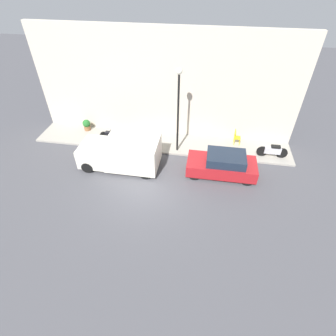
# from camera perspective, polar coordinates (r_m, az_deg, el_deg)

# --- Properties ---
(ground_plane) EXTENTS (60.00, 60.00, 0.00)m
(ground_plane) POSITION_cam_1_polar(r_m,az_deg,el_deg) (14.21, -4.72, -4.23)
(ground_plane) COLOR #47474C
(sidewalk) EXTENTS (2.37, 16.60, 0.12)m
(sidewalk) POSITION_cam_1_polar(r_m,az_deg,el_deg) (17.46, -1.55, 5.63)
(sidewalk) COLOR gray
(sidewalk) RESTS_ON ground_plane
(building_facade) EXTENTS (0.30, 16.60, 6.80)m
(building_facade) POSITION_cam_1_polar(r_m,az_deg,el_deg) (17.04, -0.89, 17.52)
(building_facade) COLOR beige
(building_facade) RESTS_ON ground_plane
(parked_car) EXTENTS (1.71, 3.83, 1.37)m
(parked_car) POSITION_cam_1_polar(r_m,az_deg,el_deg) (14.91, 11.75, 0.76)
(parked_car) COLOR maroon
(parked_car) RESTS_ON ground_plane
(delivery_van) EXTENTS (2.10, 4.54, 1.81)m
(delivery_van) POSITION_cam_1_polar(r_m,az_deg,el_deg) (15.28, -10.14, 3.33)
(delivery_van) COLOR silver
(delivery_van) RESTS_ON ground_plane
(motorcycle_black) EXTENTS (0.30, 1.83, 0.79)m
(motorcycle_black) POSITION_cam_1_polar(r_m,az_deg,el_deg) (17.60, -11.85, 6.95)
(motorcycle_black) COLOR black
(motorcycle_black) RESTS_ON sidewalk
(scooter_silver) EXTENTS (0.30, 1.81, 0.80)m
(scooter_silver) POSITION_cam_1_polar(r_m,az_deg,el_deg) (17.04, 21.80, 3.53)
(scooter_silver) COLOR #B7B7BF
(scooter_silver) RESTS_ON sidewalk
(streetlamp) EXTENTS (0.35, 0.35, 5.14)m
(streetlamp) POSITION_cam_1_polar(r_m,az_deg,el_deg) (14.94, 2.28, 14.62)
(streetlamp) COLOR black
(streetlamp) RESTS_ON sidewalk
(potted_plant) EXTENTS (0.52, 0.52, 0.77)m
(potted_plant) POSITION_cam_1_polar(r_m,az_deg,el_deg) (19.31, -17.28, 8.99)
(potted_plant) COLOR brown
(potted_plant) RESTS_ON sidewalk
(cafe_chair) EXTENTS (0.40, 0.40, 0.99)m
(cafe_chair) POSITION_cam_1_polar(r_m,az_deg,el_deg) (17.48, 14.64, 6.68)
(cafe_chair) COLOR yellow
(cafe_chair) RESTS_ON sidewalk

